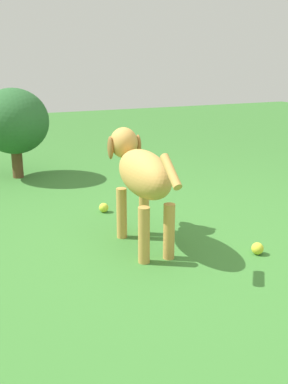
% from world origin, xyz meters
% --- Properties ---
extents(ground, '(14.00, 14.00, 0.00)m').
position_xyz_m(ground, '(0.00, 0.00, 0.00)').
color(ground, '#38722D').
extents(dog, '(0.94, 0.26, 0.63)m').
position_xyz_m(dog, '(-0.26, -0.03, 0.42)').
color(dog, '#C69347').
rests_on(dog, ground).
extents(tennis_ball_0, '(0.07, 0.07, 0.07)m').
position_xyz_m(tennis_ball_0, '(0.15, 0.49, 0.03)').
color(tennis_ball_0, yellow).
rests_on(tennis_ball_0, ground).
extents(tennis_ball_1, '(0.07, 0.07, 0.07)m').
position_xyz_m(tennis_ball_1, '(-0.86, -0.03, 0.03)').
color(tennis_ball_1, '#C8D339').
rests_on(tennis_ball_1, ground).
extents(shrub_near, '(0.67, 0.60, 0.79)m').
position_xyz_m(shrub_near, '(-2.09, -0.40, 0.50)').
color(shrub_near, brown).
rests_on(shrub_near, ground).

